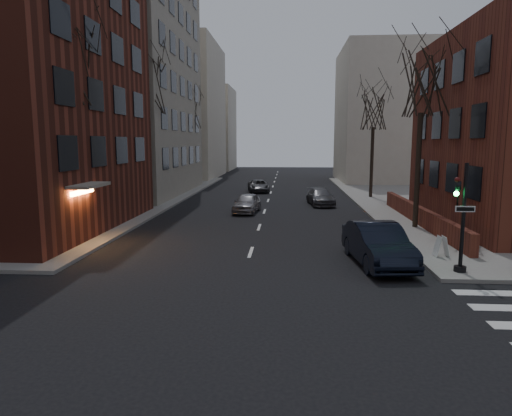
{
  "coord_description": "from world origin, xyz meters",
  "views": [
    {
      "loc": [
        1.61,
        -7.8,
        4.91
      ],
      "look_at": [
        0.23,
        12.02,
        2.0
      ],
      "focal_mm": 32.0,
      "sensor_mm": 36.0,
      "label": 1
    }
  ],
  "objects_px": {
    "sandwich_board": "(441,246)",
    "tree_left_a": "(70,66)",
    "car_lane_gray": "(321,197)",
    "car_lane_far": "(259,186)",
    "traffic_signal": "(461,225)",
    "tree_right_a": "(422,83)",
    "streetlamp_far": "(198,148)",
    "tree_left_c": "(188,111)",
    "parked_sedan": "(378,244)",
    "car_lane_silver": "(247,203)",
    "streetlamp_near": "(140,152)",
    "tree_right_b": "(374,109)",
    "tree_left_b": "(147,86)"
  },
  "relations": [
    {
      "from": "car_lane_gray",
      "to": "traffic_signal",
      "type": "bearing_deg",
      "value": -85.6
    },
    {
      "from": "car_lane_gray",
      "to": "car_lane_far",
      "type": "distance_m",
      "value": 10.51
    },
    {
      "from": "tree_right_b",
      "to": "car_lane_gray",
      "type": "distance_m",
      "value": 9.46
    },
    {
      "from": "tree_left_a",
      "to": "sandwich_board",
      "type": "relative_size",
      "value": 11.83
    },
    {
      "from": "tree_right_b",
      "to": "streetlamp_near",
      "type": "distance_m",
      "value": 20.01
    },
    {
      "from": "streetlamp_near",
      "to": "parked_sedan",
      "type": "height_order",
      "value": "streetlamp_near"
    },
    {
      "from": "car_lane_gray",
      "to": "car_lane_silver",
      "type": "bearing_deg",
      "value": -150.06
    },
    {
      "from": "traffic_signal",
      "to": "streetlamp_near",
      "type": "distance_m",
      "value": 20.86
    },
    {
      "from": "traffic_signal",
      "to": "tree_right_a",
      "type": "distance_m",
      "value": 10.92
    },
    {
      "from": "traffic_signal",
      "to": "car_lane_far",
      "type": "bearing_deg",
      "value": 108.37
    },
    {
      "from": "sandwich_board",
      "to": "car_lane_silver",
      "type": "bearing_deg",
      "value": 124.88
    },
    {
      "from": "streetlamp_far",
      "to": "car_lane_silver",
      "type": "xyz_separation_m",
      "value": [
        6.99,
        -18.48,
        -3.57
      ]
    },
    {
      "from": "car_lane_silver",
      "to": "tree_right_b",
      "type": "bearing_deg",
      "value": 46.14
    },
    {
      "from": "tree_left_a",
      "to": "car_lane_far",
      "type": "distance_m",
      "value": 25.1
    },
    {
      "from": "tree_left_b",
      "to": "tree_left_c",
      "type": "distance_m",
      "value": 14.03
    },
    {
      "from": "traffic_signal",
      "to": "streetlamp_far",
      "type": "distance_m",
      "value": 36.81
    },
    {
      "from": "car_lane_far",
      "to": "sandwich_board",
      "type": "distance_m",
      "value": 26.98
    },
    {
      "from": "tree_right_b",
      "to": "streetlamp_far",
      "type": "height_order",
      "value": "tree_right_b"
    },
    {
      "from": "parked_sedan",
      "to": "car_lane_far",
      "type": "xyz_separation_m",
      "value": [
        -6.47,
        26.27,
        -0.25
      ]
    },
    {
      "from": "tree_right_a",
      "to": "car_lane_far",
      "type": "relative_size",
      "value": 2.31
    },
    {
      "from": "traffic_signal",
      "to": "car_lane_silver",
      "type": "distance_m",
      "value": 17.21
    },
    {
      "from": "tree_left_c",
      "to": "parked_sedan",
      "type": "xyz_separation_m",
      "value": [
        14.04,
        -29.68,
        -7.19
      ]
    },
    {
      "from": "car_lane_far",
      "to": "tree_right_b",
      "type": "bearing_deg",
      "value": -32.34
    },
    {
      "from": "tree_left_a",
      "to": "tree_left_c",
      "type": "relative_size",
      "value": 1.06
    },
    {
      "from": "streetlamp_near",
      "to": "tree_right_b",
      "type": "bearing_deg",
      "value": 30.47
    },
    {
      "from": "tree_right_b",
      "to": "parked_sedan",
      "type": "relative_size",
      "value": 1.81
    },
    {
      "from": "tree_right_a",
      "to": "car_lane_silver",
      "type": "height_order",
      "value": "tree_right_a"
    },
    {
      "from": "car_lane_gray",
      "to": "streetlamp_far",
      "type": "bearing_deg",
      "value": 123.61
    },
    {
      "from": "tree_left_c",
      "to": "car_lane_silver",
      "type": "relative_size",
      "value": 2.5
    },
    {
      "from": "tree_right_b",
      "to": "traffic_signal",
      "type": "bearing_deg",
      "value": -92.15
    },
    {
      "from": "sandwich_board",
      "to": "tree_left_a",
      "type": "bearing_deg",
      "value": 168.6
    },
    {
      "from": "traffic_signal",
      "to": "car_lane_gray",
      "type": "xyz_separation_m",
      "value": [
        -3.76,
        18.58,
        -1.29
      ]
    },
    {
      "from": "parked_sedan",
      "to": "sandwich_board",
      "type": "xyz_separation_m",
      "value": [
        2.8,
        0.93,
        -0.25
      ]
    },
    {
      "from": "tree_left_c",
      "to": "car_lane_far",
      "type": "height_order",
      "value": "tree_left_c"
    },
    {
      "from": "tree_right_b",
      "to": "tree_left_c",
      "type": "bearing_deg",
      "value": 155.56
    },
    {
      "from": "tree_right_b",
      "to": "parked_sedan",
      "type": "distance_m",
      "value": 22.99
    },
    {
      "from": "tree_right_a",
      "to": "car_lane_gray",
      "type": "height_order",
      "value": "tree_right_a"
    },
    {
      "from": "tree_right_a",
      "to": "car_lane_far",
      "type": "height_order",
      "value": "tree_right_a"
    },
    {
      "from": "parked_sedan",
      "to": "streetlamp_far",
      "type": "bearing_deg",
      "value": 106.31
    },
    {
      "from": "streetlamp_far",
      "to": "car_lane_far",
      "type": "height_order",
      "value": "streetlamp_far"
    },
    {
      "from": "tree_left_c",
      "to": "car_lane_far",
      "type": "xyz_separation_m",
      "value": [
        7.57,
        -3.41,
        -7.44
      ]
    },
    {
      "from": "tree_left_c",
      "to": "parked_sedan",
      "type": "height_order",
      "value": "tree_left_c"
    },
    {
      "from": "tree_left_a",
      "to": "streetlamp_far",
      "type": "xyz_separation_m",
      "value": [
        0.6,
        28.0,
        -4.23
      ]
    },
    {
      "from": "tree_left_a",
      "to": "car_lane_gray",
      "type": "xyz_separation_m",
      "value": [
        12.98,
        13.57,
        -7.85
      ]
    },
    {
      "from": "streetlamp_near",
      "to": "car_lane_silver",
      "type": "relative_size",
      "value": 1.61
    },
    {
      "from": "traffic_signal",
      "to": "sandwich_board",
      "type": "height_order",
      "value": "traffic_signal"
    },
    {
      "from": "car_lane_silver",
      "to": "parked_sedan",
      "type": "bearing_deg",
      "value": -58.11
    },
    {
      "from": "tree_right_b",
      "to": "tree_right_a",
      "type": "bearing_deg",
      "value": -90.0
    },
    {
      "from": "tree_left_c",
      "to": "sandwich_board",
      "type": "relative_size",
      "value": 11.2
    },
    {
      "from": "tree_right_a",
      "to": "car_lane_gray",
      "type": "bearing_deg",
      "value": 115.76
    }
  ]
}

